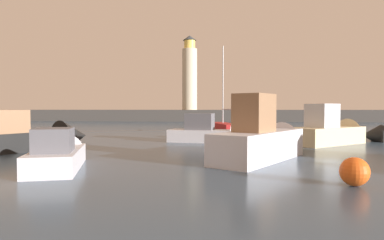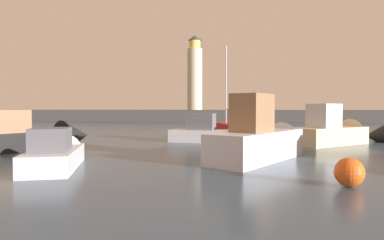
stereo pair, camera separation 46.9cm
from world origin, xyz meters
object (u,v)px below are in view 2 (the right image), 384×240
at_px(motorboat_4, 36,136).
at_px(motorboat_6, 59,153).
at_px(mooring_buoy, 349,172).
at_px(motorboat_2, 217,133).
at_px(motorboat_5, 265,139).
at_px(motorboat_0, 338,132).
at_px(lighthouse, 195,75).
at_px(sailboat_moored, 228,128).

bearing_deg(motorboat_4, motorboat_6, -51.48).
height_order(motorboat_4, mooring_buoy, motorboat_4).
distance_m(motorboat_2, motorboat_5, 8.31).
relative_size(motorboat_0, mooring_buoy, 7.58).
bearing_deg(motorboat_2, motorboat_4, -154.60).
relative_size(lighthouse, motorboat_2, 2.11).
bearing_deg(motorboat_0, mooring_buoy, -104.91).
relative_size(motorboat_4, motorboat_6, 1.30).
xyz_separation_m(motorboat_5, sailboat_moored, (-2.13, 17.76, -0.43)).
bearing_deg(lighthouse, motorboat_4, -96.19).
bearing_deg(motorboat_4, motorboat_0, 15.31).
relative_size(motorboat_5, sailboat_moored, 0.87).
bearing_deg(motorboat_2, mooring_buoy, -70.52).
relative_size(motorboat_5, motorboat_6, 1.24).
height_order(motorboat_0, motorboat_2, motorboat_0).
xyz_separation_m(motorboat_4, motorboat_6, (4.53, -5.70, -0.25)).
bearing_deg(motorboat_0, lighthouse, 110.29).
height_order(motorboat_4, sailboat_moored, sailboat_moored).
height_order(motorboat_2, sailboat_moored, sailboat_moored).
distance_m(motorboat_4, mooring_buoy, 18.08).
height_order(motorboat_5, sailboat_moored, sailboat_moored).
xyz_separation_m(motorboat_2, mooring_buoy, (4.89, -13.83, -0.19)).
bearing_deg(motorboat_2, sailboat_moored, 86.36).
relative_size(motorboat_6, mooring_buoy, 6.68).
bearing_deg(mooring_buoy, motorboat_6, 165.70).
bearing_deg(motorboat_6, mooring_buoy, -14.30).
bearing_deg(lighthouse, motorboat_6, -90.42).
distance_m(lighthouse, motorboat_6, 51.57).
height_order(motorboat_4, motorboat_6, motorboat_4).
relative_size(motorboat_4, motorboat_5, 1.04).
relative_size(motorboat_2, motorboat_4, 0.82).
height_order(motorboat_5, mooring_buoy, motorboat_5).
distance_m(motorboat_2, motorboat_6, 12.71).
bearing_deg(motorboat_5, mooring_buoy, -70.41).
height_order(motorboat_6, sailboat_moored, sailboat_moored).
height_order(motorboat_6, mooring_buoy, motorboat_6).
bearing_deg(mooring_buoy, sailboat_moored, 100.17).
bearing_deg(motorboat_5, motorboat_6, -161.50).
bearing_deg(mooring_buoy, motorboat_4, 151.62).
xyz_separation_m(motorboat_6, sailboat_moored, (7.11, 20.85, -0.01)).
relative_size(motorboat_4, sailboat_moored, 0.91).
xyz_separation_m(motorboat_0, mooring_buoy, (-3.72, -13.97, -0.37)).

